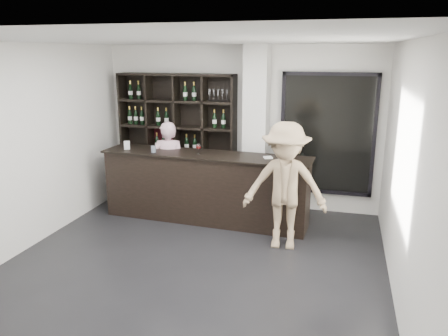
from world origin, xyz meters
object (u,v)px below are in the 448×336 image
(wine_shelf, at_px, (178,139))
(taster_black, at_px, (289,173))
(tasting_counter, at_px, (205,187))
(customer, at_px, (285,186))
(taster_pink, at_px, (169,167))

(wine_shelf, relative_size, taster_black, 1.60)
(tasting_counter, xyz_separation_m, customer, (1.42, -0.70, 0.34))
(wine_shelf, distance_m, taster_black, 2.15)
(wine_shelf, distance_m, taster_pink, 0.69)
(taster_black, relative_size, customer, 0.82)
(tasting_counter, bearing_deg, taster_black, 29.29)
(tasting_counter, height_order, taster_black, taster_black)
(taster_black, bearing_deg, taster_pink, 2.44)
(customer, bearing_deg, wine_shelf, 142.04)
(tasting_counter, relative_size, taster_pink, 2.15)
(taster_pink, distance_m, taster_black, 2.09)
(wine_shelf, height_order, taster_black, wine_shelf)
(taster_pink, xyz_separation_m, customer, (2.17, -0.95, 0.11))
(wine_shelf, distance_m, tasting_counter, 1.30)
(tasting_counter, relative_size, customer, 1.90)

